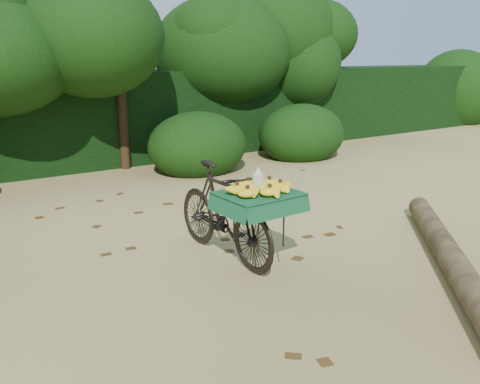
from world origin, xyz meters
TOP-DOWN VIEW (x-y plane):
  - ground at (0.00, 0.00)m, footprint 80.00×80.00m
  - vendor_bicycle at (-0.28, 0.50)m, footprint 0.75×1.77m
  - fallen_log at (1.46, -1.02)m, footprint 2.65×2.83m
  - hedge_backdrop at (0.00, 6.30)m, footprint 26.00×1.80m
  - tree_row at (-0.65, 5.50)m, footprint 14.50×2.00m
  - bush_clumps at (0.50, 4.30)m, footprint 8.80×1.70m
  - leaf_litter at (0.00, 0.65)m, footprint 7.00×7.30m

SIDE VIEW (x-z plane):
  - ground at x=0.00m, z-range 0.00..0.00m
  - leaf_litter at x=0.00m, z-range 0.00..0.01m
  - fallen_log at x=1.46m, z-range 0.00..0.26m
  - bush_clumps at x=0.50m, z-range 0.00..0.90m
  - vendor_bicycle at x=-0.28m, z-range 0.01..1.04m
  - hedge_backdrop at x=0.00m, z-range 0.00..1.80m
  - tree_row at x=-0.65m, z-range 0.00..4.00m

